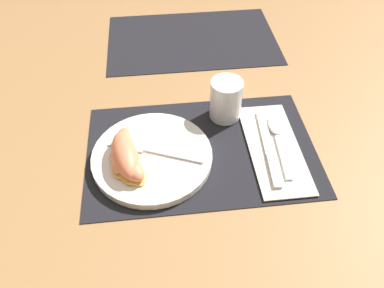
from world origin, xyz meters
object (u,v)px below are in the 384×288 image
object	(u,v)px
knife	(269,149)
citrus_wedge_1	(125,156)
fork	(149,149)
citrus_wedge_0	(122,151)
spoon	(277,133)
plate	(152,157)
citrus_wedge_2	(127,166)
juice_glass	(226,102)

from	to	relation	value
knife	citrus_wedge_1	bearing A→B (deg)	-177.66
knife	fork	xyz separation A→B (m)	(-0.25, 0.02, 0.01)
citrus_wedge_0	citrus_wedge_1	xyz separation A→B (m)	(0.01, -0.02, 0.00)
knife	spoon	size ratio (longest dim) A/B	1.18
citrus_wedge_0	citrus_wedge_1	world-z (taller)	citrus_wedge_1
citrus_wedge_0	plate	bearing A→B (deg)	-1.78
fork	citrus_wedge_2	distance (m)	0.07
knife	spoon	distance (m)	0.05
plate	juice_glass	bearing A→B (deg)	34.06
knife	citrus_wedge_2	world-z (taller)	citrus_wedge_2
plate	citrus_wedge_2	world-z (taller)	citrus_wedge_2
citrus_wedge_2	spoon	bearing A→B (deg)	13.36
spoon	fork	world-z (taller)	fork
juice_glass	citrus_wedge_1	xyz separation A→B (m)	(-0.22, -0.13, -0.01)
spoon	fork	distance (m)	0.28
spoon	citrus_wedge_0	bearing A→B (deg)	-173.80
juice_glass	citrus_wedge_0	xyz separation A→B (m)	(-0.23, -0.11, -0.01)
plate	juice_glass	distance (m)	0.21
knife	citrus_wedge_0	distance (m)	0.30
fork	citrus_wedge_1	size ratio (longest dim) A/B	1.45
juice_glass	citrus_wedge_2	size ratio (longest dim) A/B	0.87
citrus_wedge_1	citrus_wedge_2	xyz separation A→B (m)	(0.00, -0.02, -0.00)
citrus_wedge_1	citrus_wedge_2	distance (m)	0.02
fork	citrus_wedge_2	bearing A→B (deg)	-129.55
spoon	citrus_wedge_1	xyz separation A→B (m)	(-0.32, -0.05, 0.03)
citrus_wedge_1	knife	bearing A→B (deg)	2.34
plate	fork	bearing A→B (deg)	115.44
juice_glass	knife	xyz separation A→B (m)	(0.07, -0.12, -0.03)
citrus_wedge_0	fork	bearing A→B (deg)	11.27
knife	citrus_wedge_1	size ratio (longest dim) A/B	1.60
juice_glass	citrus_wedge_1	distance (m)	0.25
juice_glass	citrus_wedge_2	bearing A→B (deg)	-144.88
fork	citrus_wedge_1	xyz separation A→B (m)	(-0.04, -0.03, 0.02)
plate	fork	xyz separation A→B (m)	(-0.01, 0.01, 0.01)
spoon	citrus_wedge_2	size ratio (longest dim) A/B	1.67
juice_glass	citrus_wedge_0	bearing A→B (deg)	-153.69
knife	citrus_wedge_2	distance (m)	0.29
citrus_wedge_1	juice_glass	bearing A→B (deg)	30.55
citrus_wedge_2	citrus_wedge_1	bearing A→B (deg)	97.83
knife	spoon	xyz separation A→B (m)	(0.03, 0.04, 0.00)
citrus_wedge_2	knife	bearing A→B (deg)	6.82
fork	citrus_wedge_2	world-z (taller)	citrus_wedge_2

